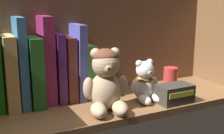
{
  "coord_description": "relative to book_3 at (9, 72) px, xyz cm",
  "views": [
    {
      "loc": [
        -37.52,
        -70.1,
        30.45
      ],
      "look_at": [
        -1.84,
        0.0,
        12.39
      ],
      "focal_mm": 46.31,
      "sensor_mm": 36.0,
      "label": 1
    }
  ],
  "objects": [
    {
      "name": "book_8",
      "position": [
        16.18,
        0.0,
        -0.68
      ],
      "size": [
        2.65,
        11.8,
        18.57
      ],
      "primitive_type": "cube",
      "color": "brown",
      "rests_on": "shelf_board"
    },
    {
      "name": "shelf_back_panel",
      "position": [
        28.18,
        3.41,
        3.54
      ],
      "size": [
        81.4,
        1.2,
        31.01
      ],
      "primitive_type": "cube",
      "color": "brown",
      "rests_on": "ground"
    },
    {
      "name": "book_5",
      "position": [
        6.42,
        0.0,
        -0.42
      ],
      "size": [
        3.46,
        14.4,
        19.1
      ],
      "primitive_type": "cube",
      "color": "#245D23",
      "rests_on": "shelf_board"
    },
    {
      "name": "teddy_bear_larger",
      "position": [
        22.07,
        -14.31,
        -2.04
      ],
      "size": [
        12.72,
        13.07,
        16.72
      ],
      "color": "tan",
      "rests_on": "shelf_board"
    },
    {
      "name": "book_4",
      "position": [
        3.11,
        0.0,
        2.27
      ],
      "size": [
        2.25,
        12.96,
        24.46
      ],
      "primitive_type": "cube",
      "color": "teal",
      "rests_on": "shelf_board"
    },
    {
      "name": "book_9",
      "position": [
        19.12,
        0.0,
        1.04
      ],
      "size": [
        2.8,
        12.85,
        22.06
      ],
      "primitive_type": "cube",
      "rotation": [
        0.0,
        0.02,
        0.0
      ],
      "color": "#4F53B0",
      "rests_on": "shelf_board"
    },
    {
      "name": "book_7",
      "position": [
        13.24,
        0.0,
        -0.09
      ],
      "size": [
        2.31,
        11.91,
        19.75
      ],
      "primitive_type": "cube",
      "color": "#4D1E63",
      "rests_on": "shelf_board"
    },
    {
      "name": "book_10",
      "position": [
        22.24,
        0.0,
        -2.08
      ],
      "size": [
        3.28,
        10.19,
        15.82
      ],
      "primitive_type": "cube",
      "rotation": [
        0.0,
        0.02,
        0.0
      ],
      "color": "#54AC53",
      "rests_on": "shelf_board"
    },
    {
      "name": "teddy_bear_smaller",
      "position": [
        35.63,
        -12.24,
        -4.8
      ],
      "size": [
        8.79,
        8.89,
        12.1
      ],
      "color": "white",
      "rests_on": "shelf_board"
    },
    {
      "name": "book_3",
      "position": [
        0.0,
        0.0,
        0.0
      ],
      "size": [
        3.06,
        14.38,
        19.93
      ],
      "primitive_type": "cube",
      "color": "tan",
      "rests_on": "shelf_board"
    },
    {
      "name": "shelf_board",
      "position": [
        28.18,
        -9.34,
        -10.96
      ],
      "size": [
        79.0,
        24.3,
        2.0
      ],
      "primitive_type": "cube",
      "color": "brown",
      "rests_on": "ground"
    },
    {
      "name": "small_product_box",
      "position": [
        42.08,
        -17.73,
        -7.32
      ],
      "size": [
        9.97,
        6.29,
        5.29
      ],
      "color": "#38332D",
      "rests_on": "shelf_board"
    },
    {
      "name": "book_6",
      "position": [
        10.12,
        0.0,
        2.3
      ],
      "size": [
        3.02,
        10.92,
        24.52
      ],
      "primitive_type": "cube",
      "color": "#892153",
      "rests_on": "shelf_board"
    },
    {
      "name": "shelf_side_panel_right",
      "position": [
        68.48,
        -9.34,
        3.54
      ],
      "size": [
        1.6,
        26.7,
        31.01
      ],
      "primitive_type": "cube",
      "color": "brown",
      "rests_on": "ground"
    },
    {
      "name": "pillar_candle",
      "position": [
        48.21,
        -7.9,
        -6.15
      ],
      "size": [
        4.48,
        4.48,
        7.63
      ],
      "primitive_type": "cylinder",
      "color": "#C63833",
      "rests_on": "shelf_board"
    }
  ]
}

